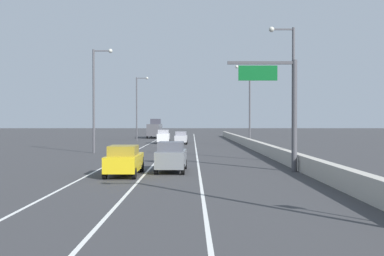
{
  "coord_description": "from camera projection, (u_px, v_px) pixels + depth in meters",
  "views": [
    {
      "loc": [
        1.02,
        -2.05,
        3.35
      ],
      "look_at": [
        1.04,
        52.9,
        2.56
      ],
      "focal_mm": 40.99,
      "sensor_mm": 36.0,
      "label": 1
    }
  ],
  "objects": [
    {
      "name": "lamp_post_left_mid",
      "position": [
        96.0,
        94.0,
        46.68
      ],
      "size": [
        2.14,
        0.44,
        11.12
      ],
      "color": "#4C4C51",
      "rests_on": "ground_plane"
    },
    {
      "name": "lane_stripe_left",
      "position": [
        142.0,
        147.0,
        57.09
      ],
      "size": [
        0.16,
        130.0,
        0.0
      ],
      "primitive_type": "cube",
      "color": "silver",
      "rests_on": "ground_plane"
    },
    {
      "name": "lamp_post_left_far",
      "position": [
        138.0,
        105.0,
        75.89
      ],
      "size": [
        2.14,
        0.44,
        11.12
      ],
      "color": "#4C4C51",
      "rests_on": "ground_plane"
    },
    {
      "name": "lane_stripe_center",
      "position": [
        169.0,
        147.0,
        57.09
      ],
      "size": [
        0.16,
        130.0,
        0.0
      ],
      "primitive_type": "cube",
      "color": "silver",
      "rests_on": "ground_plane"
    },
    {
      "name": "jersey_barrier_right",
      "position": [
        269.0,
        151.0,
        42.09
      ],
      "size": [
        0.6,
        120.0,
        1.1
      ],
      "primitive_type": "cube",
      "color": "#B2ADA3",
      "rests_on": "ground_plane"
    },
    {
      "name": "overhead_sign_gantry",
      "position": [
        283.0,
        101.0,
        29.33
      ],
      "size": [
        4.68,
        0.36,
        7.5
      ],
      "color": "#47474C",
      "rests_on": "ground_plane"
    },
    {
      "name": "car_yellow_0",
      "position": [
        124.0,
        160.0,
        27.25
      ],
      "size": [
        1.94,
        4.73,
        1.89
      ],
      "color": "gold",
      "rests_on": "ground_plane"
    },
    {
      "name": "car_silver_3",
      "position": [
        181.0,
        138.0,
        65.77
      ],
      "size": [
        1.93,
        4.31,
        1.89
      ],
      "color": "#B7B7BC",
      "rests_on": "ground_plane"
    },
    {
      "name": "car_gray_2",
      "position": [
        171.0,
        157.0,
        29.24
      ],
      "size": [
        2.03,
        4.25,
        2.02
      ],
      "color": "slate",
      "rests_on": "ground_plane"
    },
    {
      "name": "box_truck",
      "position": [
        155.0,
        129.0,
        90.91
      ],
      "size": [
        2.53,
        9.63,
        3.96
      ],
      "color": "#4C4C51",
      "rests_on": "ground_plane"
    },
    {
      "name": "lamp_post_right_second",
      "position": [
        290.0,
        85.0,
        35.82
      ],
      "size": [
        2.14,
        0.44,
        11.12
      ],
      "color": "#4C4C51",
      "rests_on": "ground_plane"
    },
    {
      "name": "car_white_1",
      "position": [
        163.0,
        137.0,
        67.11
      ],
      "size": [
        1.94,
        4.12,
        2.13
      ],
      "color": "white",
      "rests_on": "ground_plane"
    },
    {
      "name": "lamp_post_right_third",
      "position": [
        248.0,
        100.0,
        60.16
      ],
      "size": [
        2.14,
        0.44,
        11.12
      ],
      "color": "#4C4C51",
      "rests_on": "ground_plane"
    },
    {
      "name": "ground_plane",
      "position": [
        185.0,
        144.0,
        66.09
      ],
      "size": [
        320.0,
        320.0,
        0.0
      ],
      "primitive_type": "plane",
      "color": "#38383A"
    },
    {
      "name": "lane_stripe_right",
      "position": [
        196.0,
        147.0,
        57.09
      ],
      "size": [
        0.16,
        130.0,
        0.0
      ],
      "primitive_type": "cube",
      "color": "silver",
      "rests_on": "ground_plane"
    }
  ]
}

